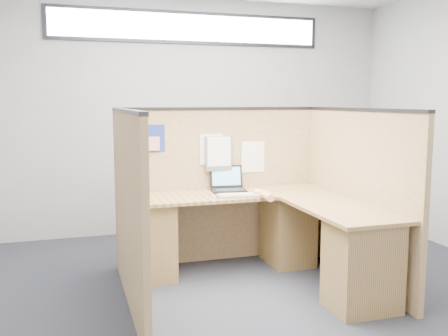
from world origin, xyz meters
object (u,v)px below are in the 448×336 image
object	(u,v)px
laptop	(227,184)
keyboard	(242,195)
mouse	(258,194)
l_desk	(263,238)

from	to	relation	value
laptop	keyboard	bearing A→B (deg)	-79.19
keyboard	mouse	world-z (taller)	mouse
mouse	laptop	bearing A→B (deg)	116.50
laptop	l_desk	bearing A→B (deg)	-66.62
l_desk	laptop	xyz separation A→B (m)	(-0.16, 0.55, 0.39)
laptop	keyboard	xyz separation A→B (m)	(0.02, -0.36, -0.04)
l_desk	mouse	bearing A→B (deg)	83.85
laptop	keyboard	size ratio (longest dim) A/B	0.76
laptop	mouse	size ratio (longest dim) A/B	3.55
laptop	mouse	bearing A→B (deg)	-56.30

